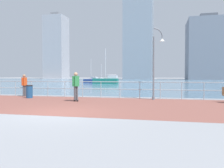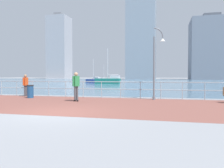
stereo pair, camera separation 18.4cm
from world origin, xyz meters
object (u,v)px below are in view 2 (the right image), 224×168
at_px(lamppost, 157,60).
at_px(sailboat_white, 109,80).
at_px(skateboarder, 76,84).
at_px(sailboat_gray, 94,81).
at_px(trash_bin, 30,91).
at_px(bystander, 25,83).
at_px(sailboat_teal, 104,80).

height_order(lamppost, sailboat_white, sailboat_white).
relative_size(lamppost, skateboarder, 2.63).
bearing_deg(sailboat_gray, trash_bin, -79.74).
distance_m(lamppost, bystander, 10.05).
bearing_deg(skateboarder, bystander, 155.70).
relative_size(skateboarder, sailboat_gray, 0.35).
xyz_separation_m(trash_bin, sailboat_teal, (-5.48, 39.07, -0.05)).
xyz_separation_m(lamppost, bystander, (-9.91, 0.21, -1.62)).
xyz_separation_m(skateboarder, sailboat_gray, (-9.87, 33.71, -0.60)).
bearing_deg(bystander, skateboarder, -24.30).
bearing_deg(skateboarder, sailboat_gray, 106.32).
bearing_deg(sailboat_white, lamppost, -69.26).
distance_m(lamppost, sailboat_gray, 34.92).
distance_m(bystander, trash_bin, 1.64).
height_order(trash_bin, sailboat_white, sailboat_white).
relative_size(sailboat_teal, sailboat_white, 0.65).
relative_size(bystander, sailboat_gray, 0.33).
xyz_separation_m(bystander, trash_bin, (1.12, -1.08, -0.52)).
height_order(skateboarder, sailboat_teal, sailboat_teal).
height_order(trash_bin, sailboat_gray, sailboat_gray).
distance_m(sailboat_teal, sailboat_gray, 6.61).
relative_size(trash_bin, sailboat_gray, 0.18).
distance_m(sailboat_teal, sailboat_white, 12.13).
height_order(lamppost, bystander, lamppost).
bearing_deg(skateboarder, sailboat_white, 100.48).
bearing_deg(sailboat_gray, sailboat_white, -46.75).
distance_m(lamppost, skateboarder, 5.46).
bearing_deg(bystander, sailboat_white, 90.52).
bearing_deg(sailboat_white, skateboarder, -79.52).
relative_size(skateboarder, trash_bin, 1.93).
bearing_deg(sailboat_teal, trash_bin, -82.02).
xyz_separation_m(skateboarder, sailboat_teal, (-9.47, 40.30, -0.67)).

